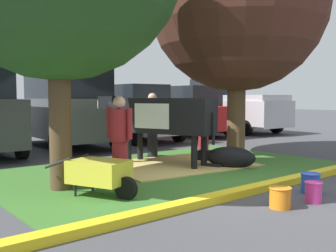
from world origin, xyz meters
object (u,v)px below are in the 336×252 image
person_visitor_near (119,139)px  bucket_orange (280,197)px  shade_tree_right (238,3)px  bucket_pink (313,192)px  person_handler (152,123)px  cow_holstein (161,116)px  calf_lying (229,157)px  suv_black (67,107)px  wheelbarrow (100,173)px  hatchback_white (135,113)px  sedan_red (190,111)px  pickup_truck_black (230,107)px  bucket_blue (310,183)px  person_visitor_far (203,127)px

person_visitor_near → bucket_orange: 2.86m
shade_tree_right → bucket_pink: 6.04m
shade_tree_right → person_handler: size_ratio=3.78×
cow_holstein → calf_lying: (0.92, -1.27, -0.90)m
shade_tree_right → suv_black: 6.11m
wheelbarrow → bucket_orange: (1.64, -2.19, -0.23)m
cow_holstein → hatchback_white: hatchback_white is taller
shade_tree_right → cow_holstein: 3.76m
suv_black → wheelbarrow: bearing=-110.9°
shade_tree_right → sedan_red: (2.95, 5.00, -3.04)m
bucket_orange → suv_black: size_ratio=0.07×
pickup_truck_black → person_visitor_near: bearing=-147.7°
hatchback_white → shade_tree_right: bearing=-92.0°
bucket_pink → bucket_blue: 0.60m
calf_lying → shade_tree_right: bearing=36.3°
cow_holstein → sedan_red: 7.20m
bucket_pink → sedan_red: 10.48m
cow_holstein → calf_lying: size_ratio=2.34×
cow_holstein → calf_lying: 1.80m
calf_lying → sedan_red: 7.57m
suv_black → bucket_pink: bearing=-90.8°
calf_lying → person_visitor_near: person_visitor_near is taller
shade_tree_right → bucket_orange: shade_tree_right is taller
cow_holstein → hatchback_white: bearing=61.5°
suv_black → sedan_red: suv_black is taller
bucket_orange → suv_black: (0.76, 8.49, 1.11)m
person_handler → hatchback_white: bearing=61.1°
bucket_orange → cow_holstein: bearing=76.7°
wheelbarrow → pickup_truck_black: size_ratio=0.29×
suv_black → pickup_truck_black: bearing=2.7°
person_handler → suv_black: size_ratio=0.36×
bucket_pink → sedan_red: sedan_red is taller
calf_lying → suv_black: (-1.07, 5.91, 1.03)m
person_handler → sedan_red: (4.87, 3.85, 0.08)m
cow_holstein → person_visitor_far: bearing=4.6°
cow_holstein → suv_black: (-0.15, 4.64, 0.13)m
person_visitor_near → hatchback_white: (4.53, 6.03, 0.13)m
person_visitor_far → suv_black: bearing=109.9°
person_visitor_near → suv_black: (1.80, 5.92, 0.42)m
person_handler → sedan_red: sedan_red is taller
shade_tree_right → sedan_red: bearing=59.4°
wheelbarrow → suv_black: suv_black is taller
calf_lying → bucket_orange: calf_lying is taller
shade_tree_right → wheelbarrow: shade_tree_right is taller
person_visitor_far → bucket_orange: size_ratio=4.72×
hatchback_white → bucket_pink: bearing=-108.0°
person_handler → person_visitor_far: size_ratio=1.10×
pickup_truck_black → cow_holstein: bearing=-148.0°
person_visitor_far → wheelbarrow: person_visitor_far is taller
calf_lying → person_visitor_far: bearing=67.7°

